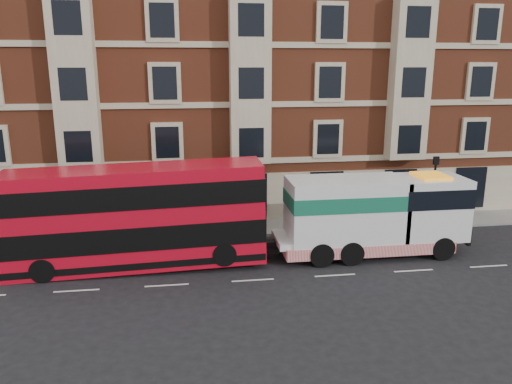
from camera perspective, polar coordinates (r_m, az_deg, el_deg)
ground at (r=23.84m, az=-0.37°, el=-10.05°), size 120.00×120.00×0.00m
sidewalk at (r=30.76m, az=-2.25°, el=-4.20°), size 90.00×3.00×0.15m
victorian_terrace at (r=36.68m, az=-2.85°, el=14.66°), size 45.00×12.00×20.40m
lamp_post_west at (r=28.80m, az=-13.99°, el=-0.51°), size 0.35×0.15×4.35m
lamp_post_east at (r=32.28m, az=19.66°, el=0.65°), size 0.35×0.15×4.35m
double_decker_bus at (r=25.16m, az=-13.60°, el=-2.61°), size 12.53×2.88×5.07m
tow_truck at (r=26.90m, az=12.99°, el=-2.52°), size 10.04×2.97×4.18m
pedestrian at (r=30.26m, az=-23.22°, el=-3.79°), size 0.71×0.53×1.77m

